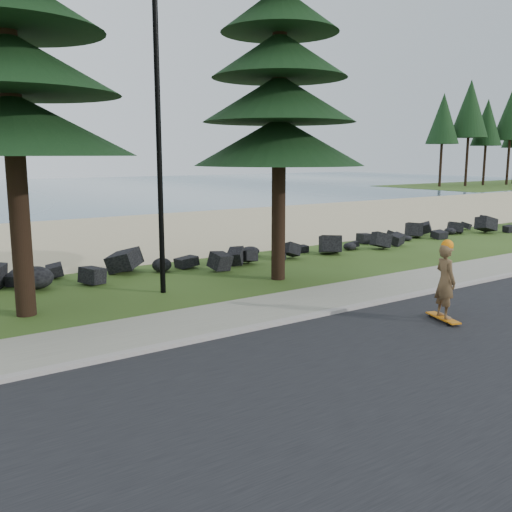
{
  "coord_description": "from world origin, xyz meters",
  "views": [
    {
      "loc": [
        -6.32,
        -10.29,
        3.6
      ],
      "look_at": [
        0.78,
        0.0,
        1.37
      ],
      "focal_mm": 40.0,
      "sensor_mm": 36.0,
      "label": 1
    }
  ],
  "objects": [
    {
      "name": "ground",
      "position": [
        0.0,
        0.0,
        0.0
      ],
      "size": [
        160.0,
        160.0,
        0.0
      ],
      "primitive_type": "plane",
      "color": "#334A17",
      "rests_on": "ground"
    },
    {
      "name": "road",
      "position": [
        0.0,
        -4.5,
        0.01
      ],
      "size": [
        160.0,
        7.0,
        0.02
      ],
      "primitive_type": "cube",
      "color": "black",
      "rests_on": "ground"
    },
    {
      "name": "kerb",
      "position": [
        0.0,
        -0.9,
        0.05
      ],
      "size": [
        160.0,
        0.2,
        0.1
      ],
      "primitive_type": "cube",
      "color": "#A59C95",
      "rests_on": "ground"
    },
    {
      "name": "sidewalk",
      "position": [
        0.0,
        0.2,
        0.04
      ],
      "size": [
        160.0,
        2.0,
        0.08
      ],
      "primitive_type": "cube",
      "color": "gray",
      "rests_on": "ground"
    },
    {
      "name": "beach_sand",
      "position": [
        0.0,
        14.5,
        0.01
      ],
      "size": [
        160.0,
        15.0,
        0.01
      ],
      "primitive_type": "cube",
      "color": "tan",
      "rests_on": "ground"
    },
    {
      "name": "seawall_boulders",
      "position": [
        0.0,
        5.6,
        0.0
      ],
      "size": [
        60.0,
        2.4,
        1.1
      ],
      "primitive_type": null,
      "color": "black",
      "rests_on": "ground"
    },
    {
      "name": "headland",
      "position": [
        60.0,
        30.0,
        0.02
      ],
      "size": [
        35.0,
        14.0,
        0.04
      ],
      "primitive_type": "cube",
      "color": "#334A17",
      "rests_on": "ground"
    },
    {
      "name": "lamp_post",
      "position": [
        0.0,
        3.2,
        4.13
      ],
      "size": [
        0.25,
        0.14,
        8.14
      ],
      "color": "black",
      "rests_on": "ground"
    },
    {
      "name": "skateboarder",
      "position": [
        3.84,
        -2.75,
        0.91
      ],
      "size": [
        0.55,
        0.99,
        1.8
      ],
      "rotation": [
        0.0,
        0.0,
        1.26
      ],
      "color": "#C6680B",
      "rests_on": "ground"
    }
  ]
}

